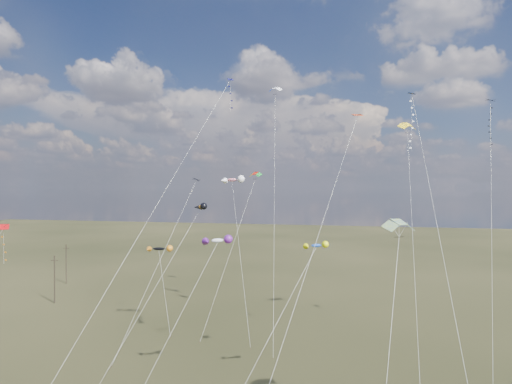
% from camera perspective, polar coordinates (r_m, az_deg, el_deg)
% --- Properties ---
extents(utility_pole_near, '(1.40, 0.20, 8.00)m').
position_cam_1_polar(utility_pole_near, '(85.56, -23.88, -9.90)').
color(utility_pole_near, black).
rests_on(utility_pole_near, ground).
extents(utility_pole_far, '(1.40, 0.20, 8.00)m').
position_cam_1_polar(utility_pole_far, '(101.34, -22.64, -8.26)').
color(utility_pole_far, black).
rests_on(utility_pole_far, ground).
extents(diamond_black_high, '(4.35, 17.41, 30.25)m').
position_cam_1_polar(diamond_black_high, '(61.00, 27.26, 6.38)').
color(diamond_black_high, black).
rests_on(diamond_black_high, ground).
extents(diamond_navy_tall, '(10.88, 23.15, 32.77)m').
position_cam_1_polar(diamond_navy_tall, '(54.03, -4.90, 9.44)').
color(diamond_navy_tall, '#0C0C50').
rests_on(diamond_navy_tall, ground).
extents(diamond_black_mid, '(6.14, 11.51, 20.78)m').
position_cam_1_polar(diamond_black_mid, '(57.24, -9.98, -4.02)').
color(diamond_black_mid, black).
rests_on(diamond_black_mid, ground).
extents(diamond_navy_right, '(3.37, 21.32, 30.00)m').
position_cam_1_polar(diamond_navy_right, '(52.03, 19.17, 6.92)').
color(diamond_navy_right, '#091953').
rests_on(diamond_navy_right, ground).
extents(diamond_orange_center, '(8.04, 15.83, 26.37)m').
position_cam_1_polar(diamond_orange_center, '(38.62, 9.26, -0.75)').
color(diamond_orange_center, red).
rests_on(diamond_orange_center, ground).
extents(parafoil_yellow, '(2.86, 23.17, 28.67)m').
position_cam_1_polar(parafoil_yellow, '(64.54, 18.43, 7.92)').
color(parafoil_yellow, yellow).
rests_on(parafoil_yellow, ground).
extents(parafoil_blue_white, '(5.76, 24.53, 36.64)m').
position_cam_1_polar(parafoil_blue_white, '(77.33, 2.40, 12.67)').
color(parafoil_blue_white, blue).
rests_on(parafoil_blue_white, ground).
extents(parafoil_striped, '(3.57, 12.78, 17.59)m').
position_cam_1_polar(parafoil_striped, '(35.96, 17.45, -3.67)').
color(parafoil_striped, yellow).
rests_on(parafoil_striped, ground).
extents(parafoil_tricolor, '(5.57, 12.22, 22.18)m').
position_cam_1_polar(parafoil_tricolor, '(67.14, -0.14, 2.23)').
color(parafoil_tricolor, gold).
rests_on(parafoil_tricolor, ground).
extents(novelty_black_orange, '(5.84, 5.83, 11.31)m').
position_cam_1_polar(novelty_black_orange, '(66.96, -12.04, -6.97)').
color(novelty_black_orange, black).
rests_on(novelty_black_orange, ground).
extents(novelty_orange_black, '(6.61, 15.97, 17.71)m').
position_cam_1_polar(novelty_orange_black, '(55.83, -6.99, -1.93)').
color(novelty_orange_black, orange).
rests_on(novelty_orange_black, ground).
extents(novelty_white_purple, '(7.05, 8.01, 14.97)m').
position_cam_1_polar(novelty_white_purple, '(44.12, -4.88, -6.13)').
color(novelty_white_purple, silver).
rests_on(novelty_white_purple, ground).
extents(novelty_redwhite_stripe, '(9.21, 17.59, 21.45)m').
position_cam_1_polar(novelty_redwhite_stripe, '(72.90, -3.02, 1.50)').
color(novelty_redwhite_stripe, red).
rests_on(novelty_redwhite_stripe, ground).
extents(novelty_blue_yellow, '(7.79, 11.49, 14.51)m').
position_cam_1_polar(novelty_blue_yellow, '(43.30, 7.45, -6.82)').
color(novelty_blue_yellow, '#113DA8').
rests_on(novelty_blue_yellow, ground).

